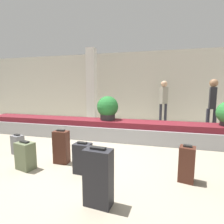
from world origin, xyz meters
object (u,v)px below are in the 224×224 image
(suitcase_1, at_px, (25,156))
(suitcase_5, at_px, (98,177))
(suitcase_2, at_px, (187,164))
(suitcase_4, at_px, (61,147))
(suitcase_0, at_px, (83,158))
(potted_plant_0, at_px, (108,108))
(traveler_0, at_px, (164,98))
(suitcase_3, at_px, (18,145))
(traveler_1, at_px, (212,102))
(pillar, at_px, (92,86))

(suitcase_1, xyz_separation_m, suitcase_5, (1.68, -0.63, 0.12))
(suitcase_2, distance_m, suitcase_4, 2.37)
(suitcase_0, xyz_separation_m, suitcase_5, (0.56, -0.76, 0.11))
(potted_plant_0, bearing_deg, suitcase_0, -85.13)
(suitcase_5, bearing_deg, traveler_0, 86.14)
(suitcase_3, xyz_separation_m, traveler_1, (4.80, 2.97, 0.88))
(suitcase_3, bearing_deg, suitcase_0, 2.05)
(pillar, relative_size, traveler_0, 1.75)
(suitcase_0, bearing_deg, traveler_1, 53.26)
(suitcase_0, relative_size, suitcase_3, 1.22)
(suitcase_4, bearing_deg, suitcase_1, -142.10)
(suitcase_2, distance_m, traveler_1, 3.57)
(suitcase_4, xyz_separation_m, traveler_0, (2.10, 4.50, 0.78))
(suitcase_0, height_order, traveler_0, traveler_0)
(suitcase_0, bearing_deg, potted_plant_0, 99.00)
(potted_plant_0, height_order, traveler_0, traveler_0)
(pillar, relative_size, suitcase_2, 5.19)
(potted_plant_0, bearing_deg, traveler_1, 19.39)
(suitcase_0, distance_m, traveler_1, 4.61)
(suitcase_0, relative_size, suitcase_5, 0.73)
(suitcase_4, distance_m, suitcase_5, 1.56)
(pillar, xyz_separation_m, suitcase_0, (1.53, -4.42, -1.32))
(suitcase_3, xyz_separation_m, suitcase_4, (1.24, -0.17, 0.11))
(traveler_0, relative_size, traveler_1, 1.01)
(suitcase_5, bearing_deg, suitcase_4, 143.72)
(pillar, bearing_deg, suitcase_0, -70.92)
(traveler_0, bearing_deg, traveler_1, 91.46)
(suitcase_4, bearing_deg, pillar, 101.34)
(suitcase_2, bearing_deg, suitcase_3, -171.69)
(suitcase_5, xyz_separation_m, traveler_0, (0.94, 5.54, 0.73))
(pillar, relative_size, suitcase_0, 5.56)
(suitcase_0, distance_m, suitcase_4, 0.66)
(pillar, xyz_separation_m, potted_plant_0, (1.33, -2.10, -0.68))
(suitcase_4, bearing_deg, suitcase_0, -26.99)
(suitcase_1, xyz_separation_m, traveler_0, (2.62, 4.92, 0.85))
(pillar, distance_m, suitcase_1, 4.76)
(pillar, relative_size, traveler_1, 1.77)
(suitcase_2, distance_m, potted_plant_0, 2.98)
(traveler_1, bearing_deg, suitcase_2, 168.02)
(suitcase_1, distance_m, traveler_1, 5.48)
(pillar, bearing_deg, suitcase_1, -84.77)
(pillar, bearing_deg, potted_plant_0, -57.68)
(suitcase_1, bearing_deg, suitcase_5, -6.60)
(suitcase_4, bearing_deg, potted_plant_0, 77.51)
(suitcase_1, distance_m, suitcase_4, 0.67)
(pillar, xyz_separation_m, suitcase_4, (0.93, -4.13, -1.26))
(suitcase_0, relative_size, traveler_1, 0.32)
(suitcase_1, xyz_separation_m, suitcase_3, (-0.73, 0.59, -0.04))
(pillar, relative_size, suitcase_1, 5.87)
(suitcase_1, height_order, suitcase_5, suitcase_5)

